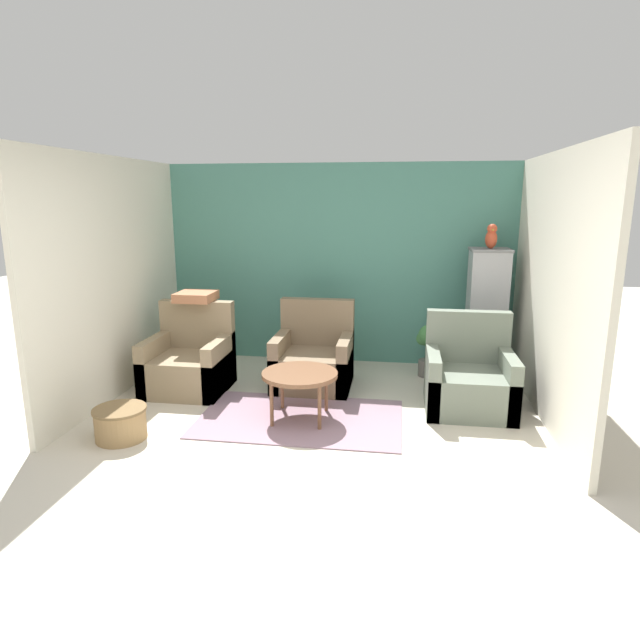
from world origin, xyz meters
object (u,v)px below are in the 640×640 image
armchair_right (469,380)px  birdcage (486,315)px  potted_plant (429,346)px  coffee_table (300,377)px  armchair_middle (314,361)px  armchair_left (190,364)px  wicker_basket (120,422)px  parrot (491,237)px

armchair_right → birdcage: 1.19m
armchair_right → potted_plant: bearing=110.0°
coffee_table → armchair_middle: 0.97m
coffee_table → birdcage: (1.92, 1.59, 0.31)m
coffee_table → armchair_left: size_ratio=0.76×
birdcage → wicker_basket: 4.12m
armchair_middle → birdcage: 2.09m
armchair_left → armchair_right: size_ratio=1.00×
parrot → potted_plant: parrot is taller
armchair_middle → parrot: 2.45m
armchair_left → armchair_middle: size_ratio=1.00×
parrot → birdcage: bearing=-90.0°
armchair_right → birdcage: birdcage is taller
armchair_right → coffee_table: bearing=-162.0°
coffee_table → parrot: bearing=39.6°
coffee_table → parrot: parrot is taller
wicker_basket → coffee_table: bearing=23.8°
birdcage → parrot: 0.91m
armchair_right → armchair_middle: same height
armchair_left → potted_plant: bearing=18.1°
coffee_table → birdcage: bearing=39.6°
parrot → wicker_basket: size_ratio=0.62×
armchair_middle → wicker_basket: (-1.46, -1.62, -0.14)m
armchair_right → armchair_left: bearing=177.8°
armchair_left → birdcage: size_ratio=0.62×
armchair_middle → parrot: (1.94, 0.62, 1.36)m
armchair_left → potted_plant: 2.78m
armchair_right → potted_plant: (-0.36, 0.98, 0.08)m
armchair_right → armchair_middle: (-1.65, 0.44, 0.00)m
coffee_table → armchair_middle: bearing=91.4°
potted_plant → armchair_left: bearing=-161.9°
coffee_table → potted_plant: potted_plant is taller
wicker_basket → armchair_middle: bearing=47.9°
parrot → potted_plant: bearing=-172.7°
armchair_right → parrot: parrot is taller
armchair_left → parrot: bearing=16.1°
armchair_middle → wicker_basket: armchair_middle is taller
armchair_middle → armchair_right: bearing=-14.8°
birdcage → parrot: bearing=90.0°
coffee_table → armchair_right: bearing=18.0°
coffee_table → armchair_left: (-1.37, 0.64, -0.14)m
parrot → potted_plant: size_ratio=0.45×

